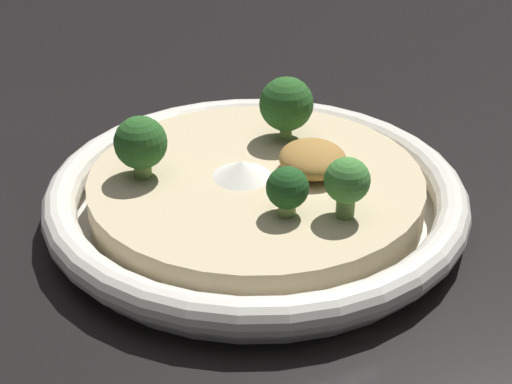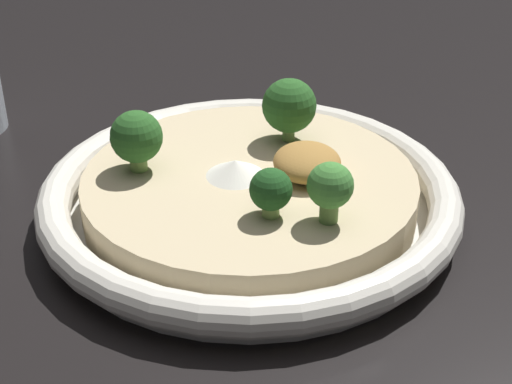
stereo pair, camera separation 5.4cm
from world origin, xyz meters
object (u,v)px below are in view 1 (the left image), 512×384
broccoli_left (286,104)px  broccoli_back_right (347,183)px  risotto_bowl (256,196)px  broccoli_right (287,189)px  broccoli_front_left (141,144)px

broccoli_left → broccoli_back_right: broccoli_left is taller
risotto_bowl → broccoli_right: broccoli_right is taller
broccoli_front_left → broccoli_left: bearing=112.8°
broccoli_right → broccoli_front_left: (-0.06, -0.09, 0.01)m
risotto_bowl → broccoli_back_right: size_ratio=7.33×
risotto_bowl → broccoli_front_left: bearing=-96.9°
broccoli_right → risotto_bowl: bearing=-165.8°
risotto_bowl → broccoli_back_right: broccoli_back_right is taller
broccoli_left → broccoli_back_right: (0.11, 0.02, -0.00)m
risotto_bowl → broccoli_front_left: (-0.01, -0.08, 0.04)m
broccoli_right → broccoli_front_left: bearing=-124.2°
broccoli_right → broccoli_back_right: bearing=79.6°
broccoli_left → broccoli_front_left: 0.11m
broccoli_right → broccoli_left: broccoli_left is taller
broccoli_right → broccoli_back_right: broccoli_back_right is taller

